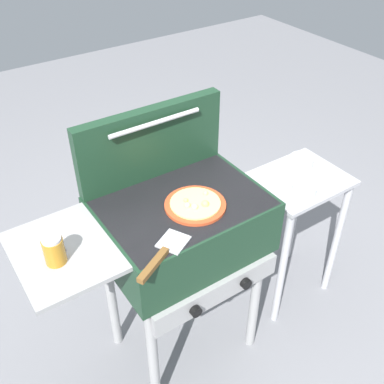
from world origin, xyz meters
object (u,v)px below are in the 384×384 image
(topping_bowl_near, at_px, (304,189))
(grill, at_px, (179,230))
(prep_table, at_px, (293,213))
(topping_bowl_far, at_px, (302,161))
(pizza_cheese, at_px, (195,204))
(spatula, at_px, (162,255))
(sauce_jar, at_px, (54,250))

(topping_bowl_near, bearing_deg, grill, 171.76)
(grill, bearing_deg, prep_table, 0.37)
(topping_bowl_near, bearing_deg, prep_table, 54.88)
(grill, relative_size, topping_bowl_far, 8.34)
(pizza_cheese, bearing_deg, topping_bowl_far, 10.88)
(topping_bowl_near, xyz_separation_m, topping_bowl_far, (0.15, 0.17, 0.00))
(spatula, distance_m, prep_table, 0.98)
(prep_table, bearing_deg, grill, -179.63)
(spatula, relative_size, topping_bowl_far, 2.23)
(grill, relative_size, spatula, 3.75)
(pizza_cheese, bearing_deg, sauce_jar, 177.95)
(grill, xyz_separation_m, pizza_cheese, (0.04, -0.06, 0.15))
(spatula, bearing_deg, prep_table, 13.83)
(grill, distance_m, topping_bowl_far, 0.77)
(grill, height_order, topping_bowl_near, grill)
(topping_bowl_far, bearing_deg, topping_bowl_near, -131.84)
(pizza_cheese, height_order, spatula, pizza_cheese)
(topping_bowl_near, bearing_deg, sauce_jar, 177.31)
(grill, distance_m, topping_bowl_near, 0.62)
(topping_bowl_near, height_order, topping_bowl_far, same)
(sauce_jar, relative_size, topping_bowl_near, 0.94)
(topping_bowl_far, bearing_deg, grill, -173.73)
(spatula, relative_size, prep_table, 0.35)
(spatula, distance_m, topping_bowl_near, 0.83)
(topping_bowl_far, bearing_deg, sauce_jar, -174.57)
(prep_table, bearing_deg, spatula, -166.17)
(prep_table, relative_size, topping_bowl_near, 6.64)
(topping_bowl_far, bearing_deg, spatula, -163.00)
(grill, height_order, prep_table, grill)
(grill, height_order, spatula, spatula)
(sauce_jar, bearing_deg, grill, 4.14)
(pizza_cheese, xyz_separation_m, spatula, (-0.24, -0.16, -0.00))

